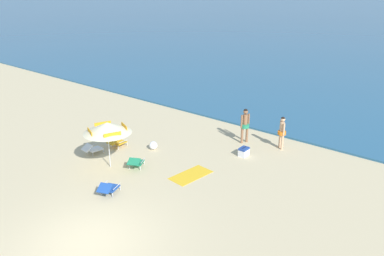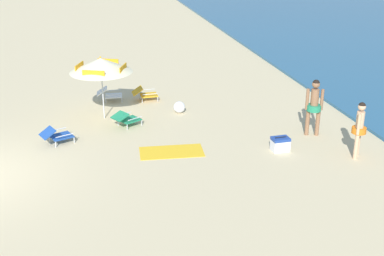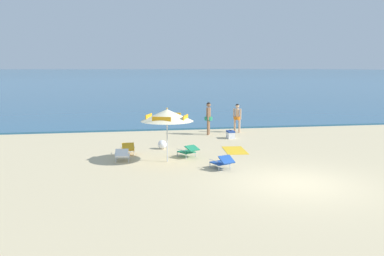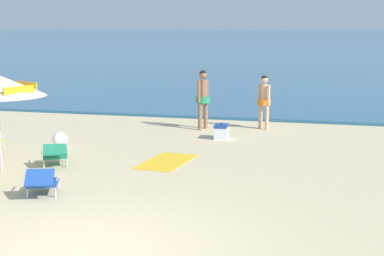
{
  "view_description": "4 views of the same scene",
  "coord_description": "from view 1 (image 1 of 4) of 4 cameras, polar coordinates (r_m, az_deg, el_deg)",
  "views": [
    {
      "loc": [
        8.55,
        -5.3,
        7.28
      ],
      "look_at": [
        -2.75,
        8.18,
        0.73
      ],
      "focal_mm": 35.4,
      "sensor_mm": 36.0,
      "label": 1
    },
    {
      "loc": [
        12.65,
        2.84,
        6.1
      ],
      "look_at": [
        -0.58,
        5.99,
        0.62
      ],
      "focal_mm": 48.33,
      "sensor_mm": 36.0,
      "label": 2
    },
    {
      "loc": [
        -5.36,
        -11.75,
        3.61
      ],
      "look_at": [
        -2.07,
        7.05,
        0.79
      ],
      "focal_mm": 38.48,
      "sensor_mm": 36.0,
      "label": 3
    },
    {
      "loc": [
        3.39,
        -6.93,
        2.99
      ],
      "look_at": [
        -0.06,
        6.12,
        0.67
      ],
      "focal_mm": 54.65,
      "sensor_mm": 36.0,
      "label": 4
    }
  ],
  "objects": [
    {
      "name": "person_standing_near_shore",
      "position": [
        18.4,
        13.41,
        -0.34
      ],
      "size": [
        0.39,
        0.39,
        1.6
      ],
      "color": "#D8A87F",
      "rests_on": "ground"
    },
    {
      "name": "lounge_chair_facing_sea",
      "position": [
        18.14,
        -14.79,
        -3.02
      ],
      "size": [
        0.63,
        0.94,
        0.52
      ],
      "color": "white",
      "rests_on": "ground"
    },
    {
      "name": "person_standing_beside",
      "position": [
        18.75,
        8.0,
        0.71
      ],
      "size": [
        0.43,
        0.5,
        1.76
      ],
      "color": "#8C6042",
      "rests_on": "ground"
    },
    {
      "name": "ground_plane",
      "position": [
        12.42,
        -15.3,
        -16.31
      ],
      "size": [
        800.0,
        800.0,
        0.0
      ],
      "primitive_type": "plane",
      "color": "#CCB78C"
    },
    {
      "name": "lounge_chair_spare_folded",
      "position": [
        14.59,
        -12.49,
        -8.82
      ],
      "size": [
        0.82,
        1.02,
        0.52
      ],
      "color": "#1E4799",
      "rests_on": "ground"
    },
    {
      "name": "beach_umbrella_striped_main",
      "position": [
        16.1,
        -12.65,
        0.05
      ],
      "size": [
        2.85,
        2.85,
        2.1
      ],
      "color": "silver",
      "rests_on": "ground"
    },
    {
      "name": "cooler_box",
      "position": [
        17.54,
        7.81,
        -3.57
      ],
      "size": [
        0.37,
        0.51,
        0.43
      ],
      "color": "white",
      "rests_on": "ground"
    },
    {
      "name": "beach_ball",
      "position": [
        18.17,
        -5.85,
        -2.62
      ],
      "size": [
        0.4,
        0.4,
        0.4
      ],
      "primitive_type": "sphere",
      "color": "white",
      "rests_on": "ground"
    },
    {
      "name": "lounge_chair_under_umbrella",
      "position": [
        16.38,
        -8.49,
        -5.12
      ],
      "size": [
        0.88,
        1.01,
        0.51
      ],
      "color": "#1E7F56",
      "rests_on": "ground"
    },
    {
      "name": "lounge_chair_beside_umbrella",
      "position": [
        18.64,
        -11.26,
        -2.07
      ],
      "size": [
        0.59,
        0.91,
        0.53
      ],
      "color": "gold",
      "rests_on": "ground"
    },
    {
      "name": "beach_towel",
      "position": [
        15.73,
        -0.17,
        -7.11
      ],
      "size": [
        1.06,
        1.88,
        0.01
      ],
      "primitive_type": "cube",
      "rotation": [
        0.0,
        0.0,
        6.19
      ],
      "color": "gold",
      "rests_on": "ground"
    }
  ]
}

